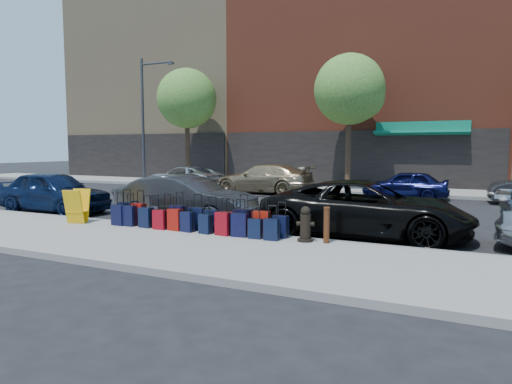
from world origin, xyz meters
The scene contains 41 objects.
ground centered at (0.00, 0.00, 0.00)m, with size 120.00×120.00×0.00m, color black.
sidewalk_near centered at (0.00, -6.50, 0.07)m, with size 60.00×4.00×0.15m, color gray.
sidewalk_far centered at (0.00, 10.00, 0.07)m, with size 60.00×4.00×0.15m, color gray.
curb_near centered at (0.00, -4.48, 0.07)m, with size 60.00×0.08×0.15m, color gray.
curb_far centered at (0.00, 7.98, 0.07)m, with size 60.00×0.08×0.15m, color gray.
building_left centered at (-16.00, 17.98, 7.98)m, with size 15.00×12.12×16.00m.
building_center centered at (0.00, 17.99, 9.98)m, with size 17.00×12.85×20.00m.
tree_left centered at (-9.86, 9.50, 5.41)m, with size 3.80×3.80×7.27m.
tree_center centered at (0.64, 9.50, 5.41)m, with size 3.80×3.80×7.27m.
streetlight centered at (-12.80, 8.80, 4.66)m, with size 2.59×0.18×8.00m.
suitcase_front_0 centered at (-2.43, -4.81, 0.47)m, with size 0.45×0.29×1.02m.
suitcase_front_1 centered at (-1.95, -4.81, 0.47)m, with size 0.44×0.27×1.02m.
suitcase_front_2 centered at (-1.42, -4.78, 0.43)m, with size 0.40×0.25×0.91m.
suitcase_front_3 centered at (-1.02, -4.76, 0.45)m, with size 0.41×0.24×0.96m.
suitcase_front_4 centered at (-0.56, -4.82, 0.47)m, with size 0.45×0.28×1.03m.
suitcase_front_5 centered at (0.04, -4.79, 0.46)m, with size 0.44×0.27×1.00m.
suitcase_front_6 centered at (0.51, -4.80, 0.45)m, with size 0.40×0.23×0.94m.
suitcase_front_7 centered at (1.05, -4.81, 0.43)m, with size 0.38×0.21×0.90m.
suitcase_front_8 centered at (1.45, -4.81, 0.48)m, with size 0.47×0.30×1.05m.
suitcase_front_9 centered at (1.98, -4.79, 0.47)m, with size 0.45×0.28×1.03m.
suitcase_front_10 centered at (2.51, -4.78, 0.43)m, with size 0.39×0.23×0.90m.
suitcase_back_0 centered at (-2.43, -5.12, 0.45)m, with size 0.41×0.24×0.96m.
suitcase_back_1 centered at (-2.08, -5.08, 0.44)m, with size 0.40×0.23×0.94m.
suitcase_back_2 centered at (-1.48, -5.07, 0.43)m, with size 0.39×0.24×0.91m.
suitcase_back_3 centered at (-0.94, -5.13, 0.42)m, with size 0.37×0.23×0.87m.
suitcase_back_4 centered at (-0.46, -5.08, 0.44)m, with size 0.41×0.26×0.94m.
suitcase_back_5 centered at (-0.05, -5.12, 0.42)m, with size 0.39×0.26×0.87m.
suitcase_back_6 centered at (0.53, -5.13, 0.41)m, with size 0.37×0.25×0.83m.
suitcase_back_7 centered at (1.06, -5.11, 0.45)m, with size 0.43×0.29×0.96m.
suitcase_back_8 centered at (1.52, -5.09, 0.45)m, with size 0.43×0.28×0.96m.
suitcase_back_9 centered at (1.99, -5.15, 0.40)m, with size 0.35×0.22×0.80m.
suitcase_back_10 centered at (2.43, -5.16, 0.42)m, with size 0.37×0.23×0.85m.
fire_hydrant centered at (3.21, -4.92, 0.54)m, with size 0.44×0.38×0.85m.
bollard centered at (3.72, -4.89, 0.59)m, with size 0.16×0.16×0.86m.
display_rack centered at (-3.82, -5.35, 0.65)m, with size 0.70×0.74×1.00m.
car_near_0 centered at (-7.19, -3.33, 0.77)m, with size 1.82×4.53×1.54m, color #0D1B3D.
car_near_1 centered at (-1.43, -3.20, 0.76)m, with size 1.61×4.61×1.52m, color #343437.
car_near_2 centered at (4.24, -3.00, 0.76)m, with size 2.53×5.48×1.52m, color black.
car_far_0 centered at (-8.53, 7.00, 0.66)m, with size 2.19×4.75×1.32m, color silver.
car_far_1 centered at (-3.20, 6.51, 0.77)m, with size 2.15×5.29×1.54m, color tan.
car_far_2 centered at (3.87, 6.97, 0.66)m, with size 1.57×3.90×1.33m, color #0D103C.
Camera 1 is at (6.84, -15.14, 2.39)m, focal length 32.00 mm.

